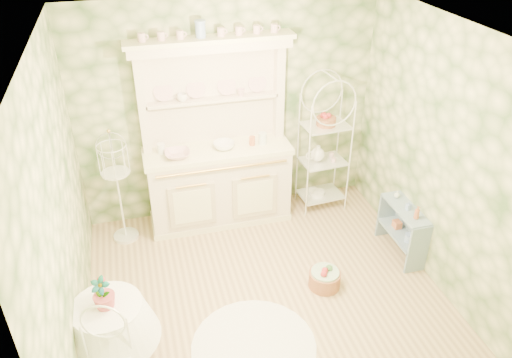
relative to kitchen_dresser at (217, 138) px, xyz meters
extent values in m
plane|color=tan|center=(0.20, -1.52, -1.15)|extent=(3.60, 3.60, 0.00)
plane|color=white|center=(0.20, -1.52, 1.56)|extent=(3.60, 3.60, 0.00)
plane|color=beige|center=(-1.60, -1.52, 0.21)|extent=(3.60, 3.60, 0.00)
plane|color=beige|center=(2.00, -1.52, 0.21)|extent=(3.60, 3.60, 0.00)
plane|color=beige|center=(0.20, 0.28, 0.21)|extent=(3.60, 3.60, 0.00)
plane|color=beige|center=(0.20, -3.32, 0.21)|extent=(3.60, 3.60, 0.00)
cube|color=white|center=(0.00, 0.00, 0.00)|extent=(1.87, 0.61, 2.29)
cube|color=white|center=(1.35, -0.02, -0.23)|extent=(0.60, 0.45, 1.82)
cube|color=#7993A6|center=(1.88, -1.20, -0.82)|extent=(0.29, 0.75, 0.64)
cylinder|color=white|center=(-1.34, -1.97, -0.81)|extent=(0.77, 0.77, 0.67)
cube|color=white|center=(-1.19, -0.10, -0.40)|extent=(0.36, 0.36, 1.48)
cylinder|color=#A26240|center=(0.82, -1.51, -1.03)|extent=(0.44, 0.44, 0.22)
cylinder|color=white|center=(-0.11, -2.10, -1.14)|extent=(1.24, 1.24, 0.01)
imported|color=white|center=(-0.48, -0.09, -0.13)|extent=(0.30, 0.30, 0.07)
imported|color=white|center=(0.08, -0.02, -0.13)|extent=(0.26, 0.26, 0.08)
imported|color=white|center=(-0.35, 0.16, 0.47)|extent=(0.13, 0.13, 0.09)
imported|color=white|center=(0.33, 0.15, 0.47)|extent=(0.10, 0.10, 0.09)
imported|color=#3F7238|center=(-1.35, -1.98, -0.29)|extent=(0.19, 0.16, 0.31)
imported|color=#B86138|center=(1.88, -1.40, -0.46)|extent=(0.08, 0.08, 0.15)
imported|color=#829FD5|center=(1.88, -1.23, -0.49)|extent=(0.06, 0.06, 0.11)
imported|color=silver|center=(1.88, -0.98, -0.50)|extent=(0.09, 0.09, 0.09)
camera|label=1|loc=(-0.91, -5.18, 2.61)|focal=35.00mm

